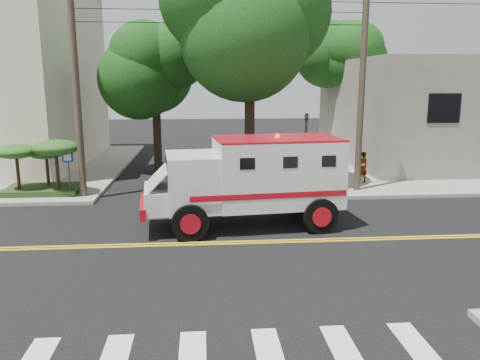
{
  "coord_description": "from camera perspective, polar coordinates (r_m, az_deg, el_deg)",
  "views": [
    {
      "loc": [
        -0.56,
        -13.71,
        4.87
      ],
      "look_at": [
        0.7,
        1.81,
        1.6
      ],
      "focal_mm": 35.0,
      "sensor_mm": 36.0,
      "label": 1
    }
  ],
  "objects": [
    {
      "name": "utility_pole_right",
      "position": [
        21.06,
        14.61,
        10.47
      ],
      "size": [
        0.28,
        0.28,
        9.0
      ],
      "primitive_type": "cylinder",
      "color": "#382D23",
      "rests_on": "ground"
    },
    {
      "name": "pedestrian_b",
      "position": [
        22.38,
        11.14,
        1.92
      ],
      "size": [
        0.98,
        0.8,
        1.89
      ],
      "primitive_type": "imported",
      "rotation": [
        0.0,
        0.0,
        3.05
      ],
      "color": "gray",
      "rests_on": "sidewalk_ne"
    },
    {
      "name": "tree_main",
      "position": [
        20.21,
        2.62,
        18.46
      ],
      "size": [
        6.08,
        5.7,
        9.85
      ],
      "color": "black",
      "rests_on": "ground"
    },
    {
      "name": "utility_pole_left",
      "position": [
        20.35,
        -19.3,
        10.16
      ],
      "size": [
        0.28,
        0.28,
        9.0
      ],
      "primitive_type": "cylinder",
      "color": "#382D23",
      "rests_on": "ground"
    },
    {
      "name": "ground",
      "position": [
        14.56,
        -2.2,
        -7.69
      ],
      "size": [
        100.0,
        100.0,
        0.0
      ],
      "primitive_type": "plane",
      "color": "black",
      "rests_on": "ground"
    },
    {
      "name": "sidewalk_ne",
      "position": [
        31.0,
        22.41,
        2.06
      ],
      "size": [
        17.0,
        17.0,
        0.15
      ],
      "primitive_type": "cube",
      "color": "gray",
      "rests_on": "ground"
    },
    {
      "name": "accessibility_sign",
      "position": [
        20.96,
        -20.19,
        1.5
      ],
      "size": [
        0.45,
        0.1,
        2.02
      ],
      "color": "#3F3F42",
      "rests_on": "ground"
    },
    {
      "name": "pedestrian_a",
      "position": [
        22.98,
        14.69,
        1.51
      ],
      "size": [
        0.62,
        0.49,
        1.49
      ],
      "primitive_type": "imported",
      "rotation": [
        0.0,
        0.0,
        3.4
      ],
      "color": "gray",
      "rests_on": "sidewalk_ne"
    },
    {
      "name": "tree_left",
      "position": [
        25.6,
        -9.66,
        13.62
      ],
      "size": [
        4.48,
        4.2,
        7.7
      ],
      "color": "black",
      "rests_on": "ground"
    },
    {
      "name": "building_right",
      "position": [
        31.83,
        24.87,
        7.67
      ],
      "size": [
        14.0,
        12.0,
        6.0
      ],
      "primitive_type": "cube",
      "color": "slate",
      "rests_on": "sidewalk_ne"
    },
    {
      "name": "tree_right",
      "position": [
        30.97,
        13.43,
        13.81
      ],
      "size": [
        4.8,
        4.5,
        8.2
      ],
      "color": "black",
      "rests_on": "ground"
    },
    {
      "name": "palm_planter",
      "position": [
        21.71,
        -23.07,
        2.36
      ],
      "size": [
        3.52,
        2.63,
        2.36
      ],
      "color": "#1E3314",
      "rests_on": "sidewalk_nw"
    },
    {
      "name": "traffic_signal",
      "position": [
        19.97,
        8.03,
        4.13
      ],
      "size": [
        0.15,
        0.18,
        3.6
      ],
      "color": "#3F3F42",
      "rests_on": "ground"
    },
    {
      "name": "armored_truck",
      "position": [
        15.85,
        1.48,
        0.43
      ],
      "size": [
        6.89,
        3.26,
        3.04
      ],
      "rotation": [
        0.0,
        0.0,
        0.1
      ],
      "color": "silver",
      "rests_on": "ground"
    }
  ]
}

